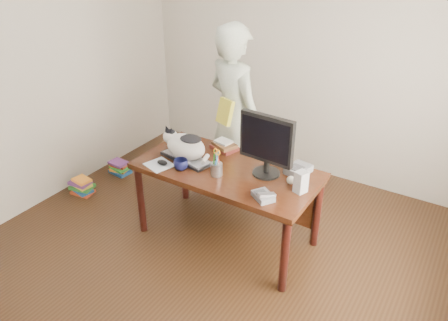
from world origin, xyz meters
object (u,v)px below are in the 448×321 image
pen_cup (217,168)px  mouse (162,162)px  person (234,117)px  keyboard (186,158)px  book_pile_a (82,186)px  calculator (298,169)px  monitor (267,142)px  phone (264,196)px  cat (184,145)px  speaker (301,182)px  coffee_mug (181,165)px  book_pile_b (120,167)px  desk (232,179)px  book_stack (224,146)px  baseball (291,180)px

pen_cup → mouse: bearing=-168.4°
person → keyboard: bearing=103.0°
pen_cup → book_pile_a: pen_cup is taller
calculator → person: size_ratio=0.13×
monitor → keyboard: bearing=-165.9°
phone → cat: bearing=-159.4°
calculator → person: (-0.87, 0.38, 0.15)m
speaker → coffee_mug: bearing=-148.0°
book_pile_a → book_pile_b: bearing=86.9°
book_pile_a → phone: bearing=-1.5°
mouse → book_pile_b: (-1.20, 0.60, -0.70)m
desk → person: size_ratio=0.86×
coffee_mug → calculator: bearing=29.0°
speaker → person: (-1.01, 0.65, 0.09)m
cat → monitor: size_ratio=0.91×
cat → speaker: size_ratio=2.73×
desk → cat: cat is taller
cat → person: (0.10, 0.70, 0.04)m
cat → book_pile_a: 1.57m
phone → calculator: (0.06, 0.52, 0.00)m
pen_cup → coffee_mug: pen_cup is taller
cat → calculator: (0.97, 0.32, -0.11)m
cat → book_stack: bearing=71.0°
pen_cup → coffee_mug: bearing=-165.1°
book_stack → person: person is taller
desk → calculator: size_ratio=6.51×
cat → monitor: bearing=21.0°
desk → monitor: bearing=-0.8°
person → book_pile_b: person is taller
desk → book_pile_a: 1.85m
keyboard → mouse: size_ratio=4.58×
desk → book_pile_b: desk is taller
book_pile_a → pen_cup: bearing=1.8°
keyboard → phone: bearing=-1.7°
cat → book_pile_b: (-1.31, 0.41, -0.82)m
desk → person: person is taller
mouse → speaker: bearing=27.5°
mouse → person: bearing=93.5°
baseball → pen_cup: bearing=-160.6°
pen_cup → speaker: size_ratio=1.39×
baseball → book_pile_a: size_ratio=0.25×
pen_cup → person: 0.85m
mouse → coffee_mug: (0.19, 0.02, 0.03)m
monitor → speaker: (0.36, -0.09, -0.22)m
monitor → desk: bearing=-177.0°
monitor → calculator: 0.40m
keyboard → desk: bearing=30.0°
keyboard → monitor: size_ratio=0.98×
speaker → baseball: (-0.12, 0.07, -0.06)m
pen_cup → baseball: size_ratio=3.71×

